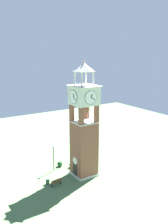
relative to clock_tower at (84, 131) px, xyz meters
name	(u,v)px	position (x,y,z in m)	size (l,w,h in m)	color
ground	(84,174)	(0.00, 0.00, -6.86)	(80.00, 80.00, 0.00)	#517547
clock_tower	(84,131)	(0.00, 0.00, 0.00)	(3.73, 3.73, 16.85)	brown
park_bench	(56,182)	(0.64, -5.01, -6.38)	(0.57, 1.63, 0.95)	brown
lamp_post	(53,154)	(-3.49, -3.34, -4.01)	(0.36, 0.36, 4.15)	black
trash_bin	(48,181)	(-0.31, -5.86, -6.46)	(0.52, 0.52, 0.80)	#38513D
shrub_near_entry	(73,165)	(-2.93, -0.30, -6.43)	(1.08, 1.08, 0.85)	#234C28
shrub_left_of_tower	(60,164)	(-4.36, -1.83, -6.42)	(0.85, 0.85, 0.88)	#234C28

